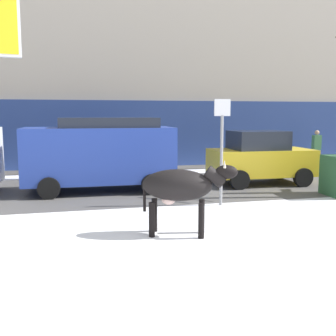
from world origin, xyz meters
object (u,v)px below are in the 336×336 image
Objects in this scene: pedestrian_by_cars at (48,156)px; street_sign at (222,143)px; cow_black at (181,187)px; car_yellow_hatchback at (260,158)px; car_blue_van at (100,152)px; pedestrian_near_billboard at (316,150)px.

pedestrian_by_cars is 0.61× the size of street_sign.
street_sign is at bearing 53.13° from cow_black.
car_blue_van is at bearing -179.88° from car_yellow_hatchback.
cow_black is at bearing -129.77° from car_yellow_hatchback.
car_yellow_hatchback is 1.26× the size of street_sign.
pedestrian_near_billboard is 8.82m from street_sign.
cow_black is at bearing -126.87° from street_sign.
car_blue_van is 2.69× the size of pedestrian_by_cars.
car_yellow_hatchback is at bearing -21.87° from pedestrian_by_cars.
car_blue_van reaches higher than car_yellow_hatchback.
street_sign is (-2.53, -2.81, 0.74)m from car_yellow_hatchback.
pedestrian_near_billboard is 1.00× the size of pedestrian_by_cars.
street_sign reaches higher than pedestrian_near_billboard.
car_blue_van is 2.69× the size of pedestrian_near_billboard.
car_yellow_hatchback reaches higher than pedestrian_by_cars.
cow_black is 0.41× the size of car_blue_van.
car_blue_van is 10.08m from pedestrian_near_billboard.
car_blue_van reaches higher than pedestrian_by_cars.
car_blue_van is at bearing 102.95° from cow_black.
pedestrian_by_cars is at bearing 129.47° from street_sign.
cow_black is 0.54× the size of car_yellow_hatchback.
street_sign is (4.70, -5.71, 0.79)m from pedestrian_by_cars.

